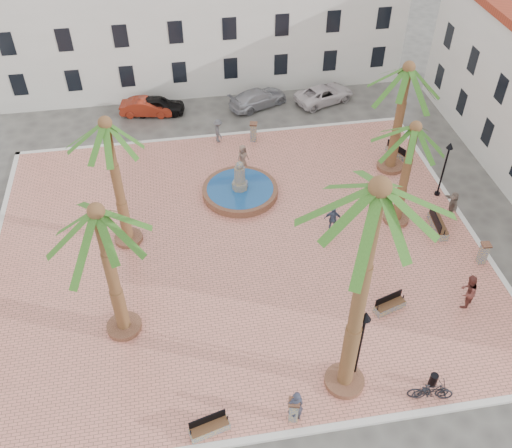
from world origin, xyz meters
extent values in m
plane|color=#56544F|center=(0.00, 0.00, 0.00)|extent=(120.00, 120.00, 0.00)
cube|color=#E08571|center=(0.00, 0.00, 0.07)|extent=(26.00, 22.00, 0.15)
cube|color=silver|center=(0.00, 11.00, 0.08)|extent=(26.30, 0.30, 0.16)
cube|color=silver|center=(0.00, -11.00, 0.08)|extent=(26.30, 0.30, 0.16)
cube|color=silver|center=(13.00, 0.00, 0.08)|extent=(0.30, 22.30, 0.16)
cube|color=silver|center=(0.00, 20.00, 4.50)|extent=(30.00, 7.00, 9.00)
cube|color=black|center=(-13.12, 16.52, 2.20)|extent=(1.00, 0.12, 1.60)
cube|color=black|center=(-9.38, 16.52, 2.20)|extent=(1.00, 0.12, 1.60)
cube|color=black|center=(-5.62, 16.52, 2.20)|extent=(1.00, 0.12, 1.60)
cube|color=black|center=(-1.88, 16.52, 2.20)|extent=(1.00, 0.12, 1.60)
cube|color=black|center=(1.88, 16.52, 2.20)|extent=(1.00, 0.12, 1.60)
cube|color=black|center=(5.62, 16.52, 2.20)|extent=(1.00, 0.12, 1.60)
cube|color=black|center=(9.38, 16.52, 2.20)|extent=(1.00, 0.12, 1.60)
cube|color=black|center=(13.12, 16.52, 2.20)|extent=(1.00, 0.12, 1.60)
cube|color=black|center=(-13.12, 16.52, 5.20)|extent=(1.00, 0.12, 1.60)
cube|color=black|center=(-9.38, 16.52, 5.20)|extent=(1.00, 0.12, 1.60)
cube|color=black|center=(-5.62, 16.52, 5.20)|extent=(1.00, 0.12, 1.60)
cube|color=black|center=(-1.88, 16.52, 5.20)|extent=(1.00, 0.12, 1.60)
cube|color=black|center=(1.88, 16.52, 5.20)|extent=(1.00, 0.12, 1.60)
cube|color=black|center=(5.62, 16.52, 5.20)|extent=(1.00, 0.12, 1.60)
cube|color=black|center=(9.38, 16.52, 5.20)|extent=(1.00, 0.12, 1.60)
cube|color=black|center=(13.12, 16.52, 5.20)|extent=(1.00, 0.12, 1.60)
cube|color=black|center=(16.54, 5.37, 2.20)|extent=(0.12, 1.00, 1.60)
cube|color=black|center=(16.54, 9.08, 2.20)|extent=(0.12, 1.00, 1.60)
cube|color=black|center=(16.54, 12.80, 2.20)|extent=(0.12, 1.00, 1.60)
cube|color=black|center=(16.54, 5.37, 5.20)|extent=(0.12, 1.00, 1.60)
cube|color=black|center=(16.54, 9.08, 5.20)|extent=(0.12, 1.00, 1.60)
cube|color=black|center=(16.54, 12.80, 5.20)|extent=(0.12, 1.00, 1.60)
cylinder|color=brown|center=(0.78, 4.43, 0.36)|extent=(4.51, 4.51, 0.43)
cylinder|color=#194C8C|center=(0.78, 4.43, 0.56)|extent=(3.98, 3.98, 0.06)
cylinder|color=gray|center=(0.78, 4.43, 0.58)|extent=(0.97, 0.97, 0.86)
cylinder|color=gray|center=(0.78, 4.43, 1.44)|extent=(0.64, 0.64, 1.29)
sphere|color=gray|center=(0.78, 4.43, 2.25)|extent=(0.47, 0.47, 0.47)
cylinder|color=brown|center=(-5.81, 1.48, 0.26)|extent=(1.52, 1.52, 0.23)
cylinder|color=brown|center=(-5.81, 1.48, 3.98)|extent=(0.49, 0.49, 7.19)
sphere|color=brown|center=(-5.81, 1.48, 7.57)|extent=(0.67, 0.67, 0.67)
cylinder|color=brown|center=(-6.01, -4.58, 0.27)|extent=(1.63, 1.63, 0.24)
cylinder|color=brown|center=(-6.01, -4.58, 3.88)|extent=(0.53, 0.53, 6.98)
sphere|color=brown|center=(-6.01, -4.58, 7.37)|extent=(0.71, 0.71, 0.71)
cylinder|color=brown|center=(3.32, -9.11, 0.28)|extent=(1.72, 1.72, 0.26)
cylinder|color=brown|center=(3.32, -9.11, 5.63)|extent=(0.56, 0.56, 10.44)
sphere|color=brown|center=(3.32, -9.11, 10.85)|extent=(0.75, 0.75, 0.75)
cylinder|color=brown|center=(9.16, 0.64, 0.26)|extent=(1.46, 1.46, 0.22)
cylinder|color=brown|center=(9.16, 0.64, 3.34)|extent=(0.47, 0.47, 5.95)
sphere|color=brown|center=(9.16, 0.64, 6.31)|extent=(0.64, 0.64, 0.64)
cylinder|color=brown|center=(10.51, 5.47, 0.27)|extent=(1.65, 1.65, 0.25)
cylinder|color=brown|center=(10.51, 5.47, 3.71)|extent=(0.54, 0.54, 6.63)
sphere|color=brown|center=(10.51, 5.47, 7.02)|extent=(0.72, 0.72, 0.72)
cube|color=gray|center=(-2.62, -10.40, 0.33)|extent=(1.71, 0.89, 0.36)
cube|color=#56351E|center=(-2.62, -10.40, 0.54)|extent=(1.61, 0.82, 0.05)
cube|color=black|center=(-2.67, -10.21, 0.79)|extent=(1.51, 0.43, 0.46)
cylinder|color=black|center=(-3.37, -10.59, 0.65)|extent=(0.05, 0.05, 0.27)
cylinder|color=black|center=(-1.87, -10.21, 0.65)|extent=(0.05, 0.05, 0.27)
cube|color=gray|center=(6.61, -5.55, 0.33)|extent=(1.68, 0.96, 0.36)
cube|color=#56351E|center=(6.61, -5.55, 0.53)|extent=(1.58, 0.89, 0.05)
cube|color=black|center=(6.55, -5.36, 0.78)|extent=(1.46, 0.51, 0.45)
cylinder|color=black|center=(5.89, -5.78, 0.64)|extent=(0.05, 0.05, 0.27)
cylinder|color=black|center=(7.33, -5.31, 0.64)|extent=(0.05, 0.05, 0.27)
cube|color=gray|center=(11.17, -0.51, 0.37)|extent=(0.80, 2.03, 0.44)
cube|color=#56351E|center=(11.17, -0.51, 0.62)|extent=(0.73, 1.92, 0.07)
cube|color=black|center=(10.93, -0.49, 0.92)|extent=(0.24, 1.87, 0.55)
cylinder|color=black|center=(11.08, -1.44, 0.76)|extent=(0.05, 0.05, 0.33)
cylinder|color=black|center=(11.26, 0.42, 0.76)|extent=(0.05, 0.05, 0.33)
cube|color=gray|center=(11.46, 6.71, 0.34)|extent=(1.18, 1.73, 0.37)
cube|color=#56351E|center=(11.46, 6.71, 0.55)|extent=(1.10, 1.63, 0.06)
cube|color=black|center=(11.28, 6.62, 0.80)|extent=(0.72, 1.45, 0.47)
cylinder|color=black|center=(11.80, 6.00, 0.66)|extent=(0.05, 0.05, 0.28)
cylinder|color=black|center=(11.12, 7.43, 0.66)|extent=(0.05, 0.05, 0.28)
cylinder|color=black|center=(3.87, -8.79, 0.23)|extent=(0.38, 0.38, 0.17)
cylinder|color=black|center=(3.87, -8.79, 2.14)|extent=(0.13, 0.13, 3.77)
cone|color=black|center=(3.87, -8.79, 4.19)|extent=(0.46, 0.46, 0.42)
sphere|color=beige|center=(3.87, -8.79, 4.03)|extent=(0.25, 0.25, 0.25)
cylinder|color=black|center=(12.40, 2.42, 0.22)|extent=(0.33, 0.33, 0.15)
cylinder|color=black|center=(12.40, 2.42, 1.88)|extent=(0.11, 0.11, 3.29)
cone|color=black|center=(12.40, 2.42, 3.66)|extent=(0.40, 0.40, 0.37)
sphere|color=beige|center=(12.40, 2.42, 3.53)|extent=(0.22, 0.22, 0.22)
cube|color=gray|center=(0.79, -10.40, 0.76)|extent=(0.46, 0.46, 1.21)
cube|color=brown|center=(0.79, -10.40, 1.41)|extent=(0.57, 0.57, 0.09)
cube|color=gray|center=(2.49, 9.92, 0.78)|extent=(0.47, 0.47, 1.26)
cube|color=brown|center=(2.49, 9.92, 1.46)|extent=(0.59, 0.59, 0.10)
cube|color=gray|center=(12.40, -3.29, 0.75)|extent=(0.39, 0.39, 1.21)
cube|color=brown|center=(12.40, -3.29, 1.40)|extent=(0.49, 0.49, 0.09)
cylinder|color=black|center=(7.02, -9.83, 0.49)|extent=(0.35, 0.35, 0.68)
imported|color=#2D3042|center=(0.85, -10.40, 1.09)|extent=(0.72, 0.50, 1.88)
imported|color=black|center=(6.62, -10.40, 0.65)|extent=(1.99, 1.04, 1.00)
imported|color=brown|center=(10.26, -5.88, 1.12)|extent=(1.20, 1.17, 1.95)
imported|color=black|center=(6.65, -10.40, 0.63)|extent=(1.64, 0.57, 0.97)
imported|color=#7F6151|center=(1.32, 6.95, 0.99)|extent=(0.98, 0.88, 1.69)
imported|color=#3D4B64|center=(5.32, 0.38, 0.97)|extent=(1.03, 0.61, 1.64)
imported|color=#4E4E53|center=(0.17, 10.22, 0.99)|extent=(0.81, 1.18, 1.68)
imported|color=#7A695D|center=(12.40, 0.59, 0.93)|extent=(0.56, 1.48, 1.57)
imported|color=black|center=(-3.70, 14.77, 0.65)|extent=(4.00, 2.02, 1.31)
imported|color=maroon|center=(-4.49, 14.72, 0.61)|extent=(3.90, 1.92, 1.23)
imported|color=#AAABB3|center=(3.61, 14.60, 0.65)|extent=(4.80, 3.46, 1.29)
imported|color=silver|center=(8.54, 14.41, 0.62)|extent=(4.92, 3.47, 1.25)
camera|label=1|loc=(-2.67, -21.97, 21.65)|focal=40.00mm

